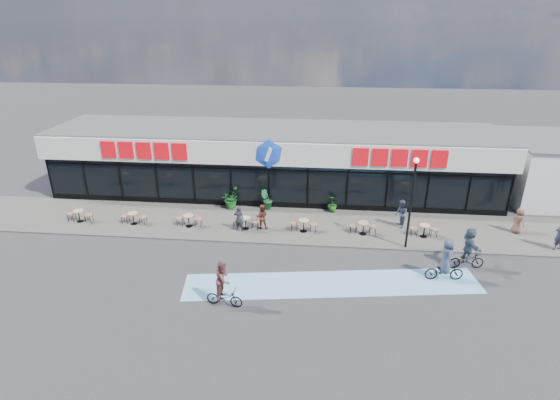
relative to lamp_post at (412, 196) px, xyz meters
name	(u,v)px	position (x,y,z in m)	size (l,w,h in m)	color
ground	(254,263)	(-8.02, -2.30, -3.13)	(120.00, 120.00, 0.00)	#28282B
sidewalk	(265,224)	(-8.02, 2.20, -3.08)	(44.00, 5.00, 0.10)	#534F49
bike_lane	(332,284)	(-4.02, -3.80, -3.12)	(14.00, 2.20, 0.01)	#669FC2
building	(274,161)	(-8.02, 7.63, -0.79)	(30.60, 6.57, 4.75)	black
lamp_post	(412,196)	(0.00, 0.00, 0.00)	(0.28, 0.28, 5.08)	black
bistro_set_0	(80,214)	(-19.31, 1.41, -2.57)	(1.54, 0.62, 0.90)	tan
bistro_set_1	(134,216)	(-15.89, 1.41, -2.57)	(1.54, 0.62, 0.90)	tan
bistro_set_2	(189,219)	(-12.47, 1.41, -2.57)	(1.54, 0.62, 0.90)	tan
bistro_set_3	(246,221)	(-9.05, 1.41, -2.57)	(1.54, 0.62, 0.90)	tan
bistro_set_4	(304,224)	(-5.62, 1.41, -2.57)	(1.54, 0.62, 0.90)	tan
bistro_set_5	(363,226)	(-2.20, 1.41, -2.57)	(1.54, 0.62, 0.90)	tan
bistro_set_6	(424,229)	(1.22, 1.41, -2.57)	(1.54, 0.62, 0.90)	tan
potted_plant_left	(230,198)	(-10.54, 4.23, -2.34)	(1.23, 1.06, 1.36)	#18541C
potted_plant_mid	(267,200)	(-8.16, 4.25, -2.36)	(0.73, 0.59, 1.33)	#154A23
potted_plant_right	(332,204)	(-3.93, 4.30, -2.49)	(0.60, 0.60, 1.08)	#194914
patron_left	(239,218)	(-9.37, 1.06, -2.24)	(0.57, 0.38, 1.57)	#212229
patron_right	(262,217)	(-8.10, 1.50, -2.27)	(0.74, 0.57, 1.51)	#4C251B
pedestrian_a	(401,214)	(0.05, 2.42, -2.17)	(0.84, 0.65, 1.72)	#2E3647
pedestrian_b	(518,221)	(6.68, 2.37, -2.26)	(0.75, 0.49, 1.53)	brown
pedestrian_c	(560,234)	(8.05, 0.50, -2.09)	(0.68, 0.45, 1.87)	#272E3D
cyclist_a	(445,265)	(1.30, -2.91, -2.29)	(1.86, 0.89, 2.18)	black
cyclist_b	(468,250)	(2.67, -1.74, -2.12)	(1.82, 1.72, 2.25)	black
cyclist_c	(224,288)	(-8.75, -5.93, -2.20)	(1.70, 0.93, 2.20)	black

